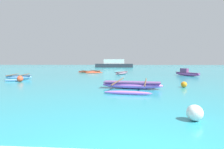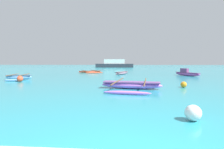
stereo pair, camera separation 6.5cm
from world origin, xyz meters
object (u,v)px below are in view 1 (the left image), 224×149
(moored_boat_0, at_px, (122,73))
(mooring_buoy_1, at_px, (20,79))
(mooring_buoy_0, at_px, (195,113))
(moored_boat_4, at_px, (19,77))
(moored_boat_3, at_px, (90,72))
(moored_boat_2, at_px, (187,73))
(moored_boat_1, at_px, (132,85))
(mooring_buoy_2, at_px, (184,85))
(distant_ferry, at_px, (114,64))

(moored_boat_0, xyz_separation_m, mooring_buoy_1, (-8.68, -9.77, 0.04))
(mooring_buoy_0, bearing_deg, mooring_buoy_1, 139.37)
(moored_boat_4, distance_m, mooring_buoy_0, 16.46)
(mooring_buoy_1, bearing_deg, mooring_buoy_0, -40.63)
(moored_boat_4, bearing_deg, moored_boat_3, 57.07)
(mooring_buoy_0, bearing_deg, moored_boat_3, 108.04)
(moored_boat_2, distance_m, mooring_buoy_1, 18.51)
(moored_boat_2, xyz_separation_m, mooring_buoy_0, (-5.78, -17.26, -0.10))
(moored_boat_2, height_order, mooring_buoy_1, moored_boat_2)
(moored_boat_1, xyz_separation_m, mooring_buoy_2, (3.49, 0.77, -0.04))
(moored_boat_4, bearing_deg, moored_boat_2, 6.17)
(moored_boat_3, bearing_deg, distant_ferry, 55.85)
(mooring_buoy_2, height_order, distant_ferry, distant_ferry)
(moored_boat_3, relative_size, mooring_buoy_1, 10.14)
(moored_boat_0, relative_size, mooring_buoy_1, 6.98)
(moored_boat_1, height_order, moored_boat_2, moored_boat_2)
(distant_ferry, bearing_deg, mooring_buoy_2, -81.16)
(moored_boat_3, distance_m, mooring_buoy_2, 19.20)
(moored_boat_3, distance_m, mooring_buoy_1, 14.40)
(moored_boat_3, bearing_deg, moored_boat_1, -100.47)
(moored_boat_1, bearing_deg, distant_ferry, 102.85)
(moored_boat_0, xyz_separation_m, moored_boat_3, (-5.32, 4.23, -0.06))
(mooring_buoy_2, bearing_deg, mooring_buoy_0, -106.17)
(moored_boat_0, distance_m, moored_boat_4, 12.74)
(moored_boat_2, relative_size, moored_boat_4, 0.99)
(mooring_buoy_0, bearing_deg, moored_boat_2, 71.48)
(moored_boat_2, xyz_separation_m, distant_ferry, (-11.12, 36.54, 0.79))
(moored_boat_0, xyz_separation_m, moored_boat_4, (-9.84, -8.10, 0.02))
(moored_boat_3, bearing_deg, moored_boat_4, -139.98)
(moored_boat_0, bearing_deg, mooring_buoy_2, -136.76)
(moored_boat_0, xyz_separation_m, mooring_buoy_2, (4.28, -12.39, -0.02))
(mooring_buoy_1, height_order, mooring_buoy_2, mooring_buoy_1)
(moored_boat_1, distance_m, mooring_buoy_0, 6.22)
(moored_boat_1, bearing_deg, moored_boat_0, 101.73)
(moored_boat_2, xyz_separation_m, moored_boat_4, (-17.93, -6.16, -0.09))
(mooring_buoy_0, relative_size, mooring_buoy_2, 1.17)
(moored_boat_1, relative_size, moored_boat_2, 1.42)
(mooring_buoy_0, bearing_deg, moored_boat_4, 137.59)
(moored_boat_1, xyz_separation_m, distant_ferry, (-3.82, 47.77, 0.88))
(mooring_buoy_1, xyz_separation_m, mooring_buoy_2, (12.96, -2.62, -0.06))
(moored_boat_0, bearing_deg, mooring_buoy_1, 162.55)
(mooring_buoy_1, bearing_deg, mooring_buoy_2, -11.44)
(moored_boat_1, relative_size, mooring_buoy_1, 9.32)
(moored_boat_3, relative_size, moored_boat_4, 1.54)
(mooring_buoy_1, bearing_deg, moored_boat_4, 124.84)
(moored_boat_4, distance_m, mooring_buoy_1, 2.04)
(moored_boat_0, height_order, mooring_buoy_0, mooring_buoy_0)
(moored_boat_4, bearing_deg, mooring_buoy_1, -67.96)
(moored_boat_0, bearing_deg, distant_ferry, 29.18)
(moored_boat_1, bearing_deg, mooring_buoy_2, 20.76)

